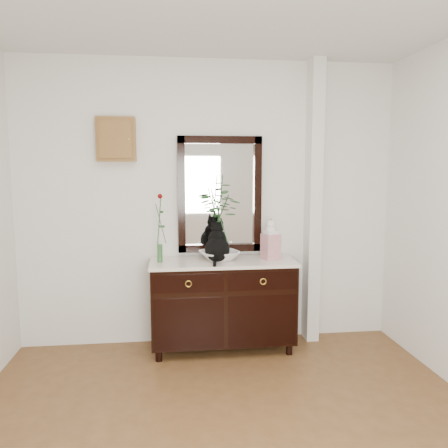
{
  "coord_description": "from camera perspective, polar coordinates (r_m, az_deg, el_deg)",
  "views": [
    {
      "loc": [
        -0.35,
        -2.17,
        1.69
      ],
      "look_at": [
        0.1,
        1.63,
        1.2
      ],
      "focal_mm": 35.0,
      "sensor_mm": 36.0,
      "label": 1
    }
  ],
  "objects": [
    {
      "name": "vase_branches",
      "position": [
        3.97,
        -0.62,
        1.03
      ],
      "size": [
        0.42,
        0.42,
        0.77
      ],
      "primitive_type": null,
      "rotation": [
        0.0,
        0.0,
        -0.16
      ],
      "color": "silver",
      "rests_on": "lotus_bowl"
    },
    {
      "name": "key_cabinet",
      "position": [
        4.15,
        -13.91,
        10.68
      ],
      "size": [
        0.35,
        0.1,
        0.4
      ],
      "primitive_type": "cube",
      "color": "brown",
      "rests_on": "wall_back"
    },
    {
      "name": "ginger_jar",
      "position": [
        4.06,
        6.12,
        -1.97
      ],
      "size": [
        0.18,
        0.18,
        0.38
      ],
      "primitive_type": null,
      "rotation": [
        0.0,
        0.0,
        0.33
      ],
      "color": "white",
      "rests_on": "sideboard"
    },
    {
      "name": "pilaster",
      "position": [
        4.3,
        11.56,
        2.61
      ],
      "size": [
        0.12,
        0.2,
        2.7
      ],
      "primitive_type": "cube",
      "color": "silver",
      "rests_on": "ground"
    },
    {
      "name": "lotus_bowl",
      "position": [
        4.03,
        -0.61,
        -4.13
      ],
      "size": [
        0.45,
        0.45,
        0.09
      ],
      "primitive_type": "imported",
      "rotation": [
        0.0,
        0.0,
        0.34
      ],
      "color": "white",
      "rests_on": "sideboard"
    },
    {
      "name": "bud_vase_rose",
      "position": [
        3.93,
        -8.44,
        -0.47
      ],
      "size": [
        0.1,
        0.1,
        0.63
      ],
      "primitive_type": null,
      "rotation": [
        0.0,
        0.0,
        -0.38
      ],
      "color": "#336632",
      "rests_on": "sideboard"
    },
    {
      "name": "wall_back",
      "position": [
        4.18,
        -1.93,
        2.62
      ],
      "size": [
        3.6,
        0.04,
        2.7
      ],
      "primitive_type": "cube",
      "color": "silver",
      "rests_on": "ground"
    },
    {
      "name": "sideboard",
      "position": [
        4.11,
        -0.17,
        -9.91
      ],
      "size": [
        1.33,
        0.52,
        0.82
      ],
      "color": "black",
      "rests_on": "ground"
    },
    {
      "name": "wall_mirror",
      "position": [
        4.17,
        -0.55,
        3.85
      ],
      "size": [
        0.8,
        0.06,
        1.1
      ],
      "color": "black",
      "rests_on": "wall_back"
    },
    {
      "name": "cat",
      "position": [
        3.95,
        -0.89,
        -2.26
      ],
      "size": [
        0.3,
        0.35,
        0.37
      ],
      "primitive_type": null,
      "rotation": [
        0.0,
        0.0,
        -0.12
      ],
      "color": "black",
      "rests_on": "sideboard"
    }
  ]
}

